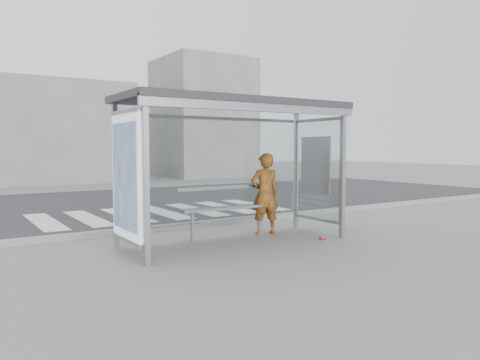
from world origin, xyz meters
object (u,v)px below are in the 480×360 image
object	(u,v)px
bus_shelter	(216,135)
bench	(227,208)
soda_can	(323,238)
person	(265,194)

from	to	relation	value
bus_shelter	bench	distance (m)	1.53
soda_can	bus_shelter	bearing A→B (deg)	159.56
soda_can	person	bearing A→B (deg)	116.79
bus_shelter	bench	size ratio (longest dim) A/B	2.18
person	soda_can	world-z (taller)	person
person	bus_shelter	bearing A→B (deg)	29.56
person	bench	world-z (taller)	person
bench	person	bearing A→B (deg)	-2.48
bench	soda_can	world-z (taller)	bench
bus_shelter	soda_can	bearing A→B (deg)	-20.44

